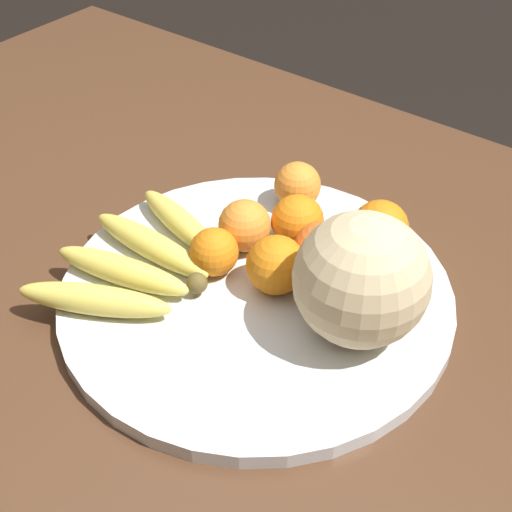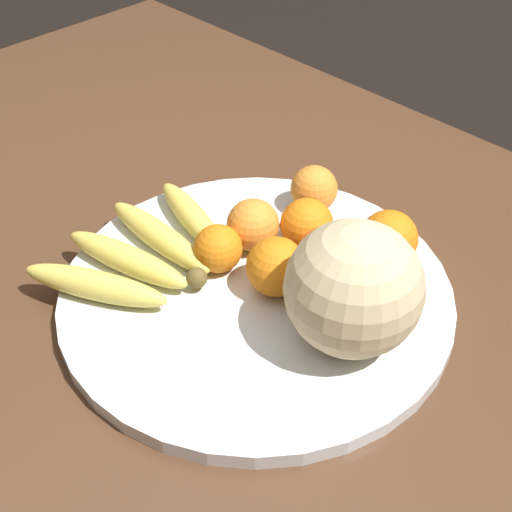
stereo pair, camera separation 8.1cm
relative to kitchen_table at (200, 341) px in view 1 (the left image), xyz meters
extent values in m
cube|color=#4C301E|center=(0.00, 0.00, 0.06)|extent=(1.60, 1.12, 0.04)
cube|color=#4C301E|center=(0.71, -0.47, -0.30)|extent=(0.07, 0.07, 0.68)
cylinder|color=silver|center=(-0.06, -0.04, 0.09)|extent=(0.47, 0.47, 0.02)
torus|color=#1E4C56|center=(-0.06, -0.04, 0.09)|extent=(0.47, 0.47, 0.01)
sphere|color=beige|center=(-0.19, -0.06, 0.17)|extent=(0.15, 0.15, 0.15)
sphere|color=brown|center=(-0.01, 0.01, 0.11)|extent=(0.03, 0.03, 0.03)
ellipsoid|color=#E5D156|center=(0.08, -0.06, 0.11)|extent=(0.17, 0.07, 0.03)
ellipsoid|color=#E5D156|center=(0.08, -0.01, 0.11)|extent=(0.19, 0.04, 0.04)
ellipsoid|color=#E5D156|center=(0.07, 0.05, 0.11)|extent=(0.18, 0.08, 0.04)
ellipsoid|color=#E5D156|center=(0.06, 0.10, 0.11)|extent=(0.18, 0.11, 0.04)
sphere|color=orange|center=(0.00, -0.03, 0.13)|extent=(0.06, 0.06, 0.06)
sphere|color=orange|center=(-0.10, -0.11, 0.13)|extent=(0.07, 0.07, 0.07)
sphere|color=orange|center=(0.00, -0.09, 0.13)|extent=(0.07, 0.07, 0.07)
sphere|color=orange|center=(-0.08, -0.06, 0.13)|extent=(0.07, 0.07, 0.07)
sphere|color=orange|center=(0.00, -0.21, 0.13)|extent=(0.06, 0.06, 0.06)
sphere|color=orange|center=(-0.05, -0.14, 0.13)|extent=(0.07, 0.07, 0.07)
sphere|color=orange|center=(-0.14, -0.19, 0.13)|extent=(0.07, 0.07, 0.07)
cube|color=white|center=(-0.07, -0.11, 0.10)|extent=(0.10, 0.06, 0.00)
camera|label=1|loc=(-0.44, 0.45, 0.67)|focal=50.00mm
camera|label=2|loc=(-0.50, 0.39, 0.67)|focal=50.00mm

